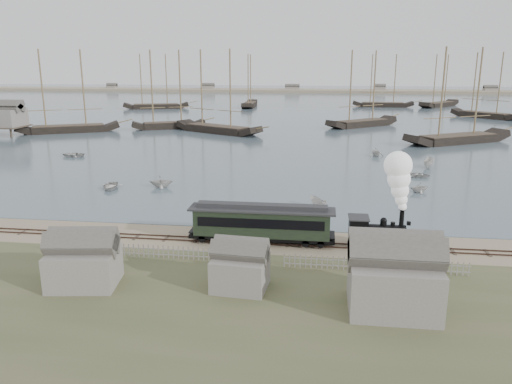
# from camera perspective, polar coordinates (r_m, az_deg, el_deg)

# --- Properties ---
(ground) EXTENTS (600.00, 600.00, 0.00)m
(ground) POSITION_cam_1_polar(r_m,az_deg,el_deg) (50.02, -1.85, -4.91)
(ground) COLOR tan
(ground) RESTS_ON ground
(harbor_water) EXTENTS (600.00, 336.00, 0.06)m
(harbor_water) POSITION_cam_1_polar(r_m,az_deg,el_deg) (217.31, 5.52, 10.09)
(harbor_water) COLOR #485D68
(harbor_water) RESTS_ON ground
(rail_track) EXTENTS (120.00, 1.80, 0.16)m
(rail_track) POSITION_cam_1_polar(r_m,az_deg,el_deg) (48.16, -2.23, -5.65)
(rail_track) COLOR #3E2A22
(rail_track) RESTS_ON ground
(picket_fence_west) EXTENTS (19.00, 0.10, 1.20)m
(picket_fence_west) POSITION_cam_1_polar(r_m,az_deg,el_deg) (45.20, -11.54, -7.39)
(picket_fence_west) COLOR gray
(picket_fence_west) RESTS_ON ground
(picket_fence_east) EXTENTS (15.00, 0.10, 1.20)m
(picket_fence_east) POSITION_cam_1_polar(r_m,az_deg,el_deg) (42.70, 13.44, -8.84)
(picket_fence_east) COLOR gray
(picket_fence_east) RESTS_ON ground
(shed_left) EXTENTS (5.00, 4.00, 4.10)m
(shed_left) POSITION_cam_1_polar(r_m,az_deg,el_deg) (41.43, -18.90, -9.99)
(shed_left) COLOR gray
(shed_left) RESTS_ON ground
(shed_mid) EXTENTS (4.00, 3.50, 3.60)m
(shed_mid) POSITION_cam_1_polar(r_m,az_deg,el_deg) (38.76, -1.79, -10.91)
(shed_mid) COLOR gray
(shed_mid) RESTS_ON ground
(shed_right) EXTENTS (6.00, 5.00, 5.10)m
(shed_right) POSITION_cam_1_polar(r_m,az_deg,el_deg) (36.92, 15.23, -12.82)
(shed_right) COLOR gray
(shed_right) RESTS_ON ground
(far_spit) EXTENTS (500.00, 20.00, 1.80)m
(far_spit) POSITION_cam_1_polar(r_m,az_deg,el_deg) (297.10, 6.11, 11.25)
(far_spit) COLOR tan
(far_spit) RESTS_ON ground
(locomotive) EXTENTS (6.99, 2.61, 8.72)m
(locomotive) POSITION_cam_1_polar(r_m,az_deg,el_deg) (46.78, 15.57, -1.66)
(locomotive) COLOR black
(locomotive) RESTS_ON ground
(passenger_coach) EXTENTS (13.72, 2.65, 3.33)m
(passenger_coach) POSITION_cam_1_polar(r_m,az_deg,el_deg) (47.15, 0.66, -3.43)
(passenger_coach) COLOR black
(passenger_coach) RESTS_ON ground
(beached_dinghy) EXTENTS (3.56, 4.01, 0.69)m
(beached_dinghy) POSITION_cam_1_polar(r_m,az_deg,el_deg) (50.42, -3.83, -4.37)
(beached_dinghy) COLOR beige
(beached_dinghy) RESTS_ON ground
(rowboat_0) EXTENTS (4.46, 3.57, 0.83)m
(rowboat_0) POSITION_cam_1_polar(r_m,az_deg,el_deg) (70.55, -16.31, 0.69)
(rowboat_0) COLOR beige
(rowboat_0) RESTS_ON harbor_water
(rowboat_1) EXTENTS (3.31, 3.66, 1.68)m
(rowboat_1) POSITION_cam_1_polar(r_m,az_deg,el_deg) (69.66, -10.78, 1.21)
(rowboat_1) COLOR beige
(rowboat_1) RESTS_ON harbor_water
(rowboat_2) EXTENTS (3.21, 2.68, 1.19)m
(rowboat_2) POSITION_cam_1_polar(r_m,az_deg,el_deg) (59.25, 7.07, -1.24)
(rowboat_2) COLOR beige
(rowboat_2) RESTS_ON harbor_water
(rowboat_3) EXTENTS (3.36, 4.05, 0.73)m
(rowboat_3) POSITION_cam_1_polar(r_m,az_deg,el_deg) (78.57, 18.05, 1.90)
(rowboat_3) COLOR beige
(rowboat_3) RESTS_ON harbor_water
(rowboat_4) EXTENTS (3.00, 3.21, 1.37)m
(rowboat_4) POSITION_cam_1_polar(r_m,az_deg,el_deg) (69.23, 18.16, 0.52)
(rowboat_4) COLOR beige
(rowboat_4) RESTS_ON harbor_water
(rowboat_5) EXTENTS (4.19, 2.64, 1.52)m
(rowboat_5) POSITION_cam_1_polar(r_m,az_deg,el_deg) (86.35, 19.09, 3.17)
(rowboat_5) COLOR beige
(rowboat_5) RESTS_ON harbor_water
(rowboat_6) EXTENTS (3.03, 4.20, 0.86)m
(rowboat_6) POSITION_cam_1_polar(r_m,az_deg,el_deg) (97.12, -20.23, 4.06)
(rowboat_6) COLOR beige
(rowboat_6) RESTS_ON harbor_water
(rowboat_7) EXTENTS (3.82, 3.57, 1.63)m
(rowboat_7) POSITION_cam_1_polar(r_m,az_deg,el_deg) (94.03, 13.58, 4.48)
(rowboat_7) COLOR beige
(rowboat_7) RESTS_ON harbor_water
(schooner_0) EXTENTS (24.00, 15.77, 20.00)m
(schooner_0) POSITION_cam_1_polar(r_m,az_deg,el_deg) (131.44, -20.98, 10.73)
(schooner_0) COLOR black
(schooner_0) RESTS_ON harbor_water
(schooner_1) EXTENTS (18.80, 11.81, 20.00)m
(schooner_1) POSITION_cam_1_polar(r_m,az_deg,el_deg) (131.85, -10.08, 11.46)
(schooner_1) COLOR black
(schooner_1) RESTS_ON harbor_water
(schooner_2) EXTENTS (23.89, 17.19, 20.00)m
(schooner_2) POSITION_cam_1_polar(r_m,az_deg,el_deg) (122.70, -4.48, 11.42)
(schooner_2) COLOR black
(schooner_2) RESTS_ON harbor_water
(schooner_3) EXTENTS (20.36, 18.57, 20.00)m
(schooner_3) POSITION_cam_1_polar(r_m,az_deg,el_deg) (137.54, 12.21, 11.47)
(schooner_3) COLOR black
(schooner_3) RESTS_ON harbor_water
(schooner_4) EXTENTS (25.00, 18.22, 20.00)m
(schooner_4) POSITION_cam_1_polar(r_m,az_deg,el_deg) (114.76, 22.49, 10.17)
(schooner_4) COLOR black
(schooner_4) RESTS_ON harbor_water
(schooner_5) EXTENTS (18.19, 18.89, 20.00)m
(schooner_5) POSITION_cam_1_polar(r_m,az_deg,el_deg) (171.74, 25.00, 11.02)
(schooner_5) COLOR black
(schooner_5) RESTS_ON harbor_water
(schooner_6) EXTENTS (24.50, 12.59, 20.00)m
(schooner_6) POSITION_cam_1_polar(r_m,az_deg,el_deg) (192.38, -11.46, 12.30)
(schooner_6) COLOR black
(schooner_6) RESTS_ON harbor_water
(schooner_7) EXTENTS (5.28, 20.77, 20.00)m
(schooner_7) POSITION_cam_1_polar(r_m,az_deg,el_deg) (195.89, -0.75, 12.61)
(schooner_7) COLOR black
(schooner_7) RESTS_ON harbor_water
(schooner_8) EXTENTS (23.07, 5.90, 20.00)m
(schooner_8) POSITION_cam_1_polar(r_m,az_deg,el_deg) (202.12, 14.45, 12.23)
(schooner_8) COLOR black
(schooner_8) RESTS_ON harbor_water
(schooner_9) EXTENTS (19.24, 21.66, 20.00)m
(schooner_9) POSITION_cam_1_polar(r_m,az_deg,el_deg) (209.90, 20.41, 11.86)
(schooner_9) COLOR black
(schooner_9) RESTS_ON harbor_water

